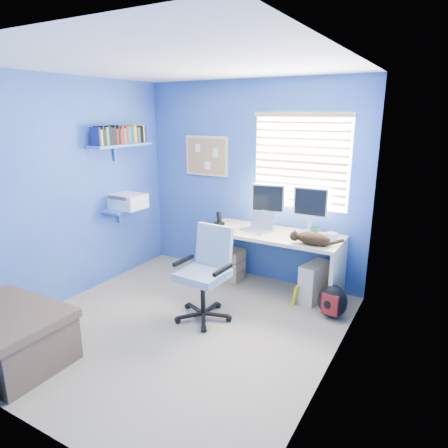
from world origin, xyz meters
The scene contains 23 objects.
floor centered at (0.00, 0.00, 0.00)m, with size 3.00×3.20×0.00m, color tan.
ceiling centered at (0.00, 0.00, 2.50)m, with size 3.00×3.20×0.00m, color white.
wall_back centered at (0.00, 1.60, 1.25)m, with size 3.00×0.01×2.50m, color #3C71B2.
wall_front centered at (0.00, -1.60, 1.25)m, with size 3.00×0.01×2.50m, color #3C71B2.
wall_left centered at (-1.50, 0.00, 1.25)m, with size 0.01×3.20×2.50m, color #3C71B2.
wall_right centered at (1.50, 0.00, 1.25)m, with size 0.01×3.20×2.50m, color #3C71B2.
desk centered at (0.46, 1.26, 0.37)m, with size 1.64×0.65×0.74m, color #D5BB7C.
laptop centered at (0.26, 1.24, 0.85)m, with size 0.33×0.26×0.22m, color silver.
monitor_left centered at (0.33, 1.43, 1.01)m, with size 0.40×0.12×0.54m, color silver.
monitor_right centered at (0.84, 1.48, 1.01)m, with size 0.40×0.12×0.54m, color silver.
phone centered at (-0.25, 1.23, 0.82)m, with size 0.09×0.11×0.17m, color black.
mug centered at (0.93, 1.38, 0.79)m, with size 0.10×0.09×0.10m, color #237755.
cd_spindle centered at (1.13, 1.36, 0.78)m, with size 0.13×0.13×0.07m, color silver.
cat centered at (1.01, 1.07, 0.81)m, with size 0.37×0.20×0.13m, color black.
tower_pc centered at (1.00, 1.27, 0.23)m, with size 0.19×0.44×0.45m, color beige.
drawer_boxes centered at (-0.16, 1.33, 0.20)m, with size 0.35×0.28×0.41m, color tan.
yellow_book centered at (0.86, 1.07, 0.12)m, with size 0.03×0.17×0.24m, color yellow.
backpack centered at (1.29, 0.97, 0.18)m, with size 0.31×0.24×0.37m, color black.
bed_corner centered at (-0.93, -1.20, 0.24)m, with size 0.99×0.70×0.47m, color brown.
office_chair centered at (0.12, 0.32, 0.36)m, with size 0.59×0.59×0.97m.
window_blinds centered at (0.65, 1.57, 1.55)m, with size 1.15×0.05×1.10m.
corkboard centered at (-0.65, 1.58, 1.55)m, with size 0.64×0.02×0.52m.
wall_shelves centered at (-1.35, 0.75, 1.43)m, with size 0.42×0.90×1.05m.
Camera 1 is at (2.20, -2.93, 2.10)m, focal length 32.00 mm.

